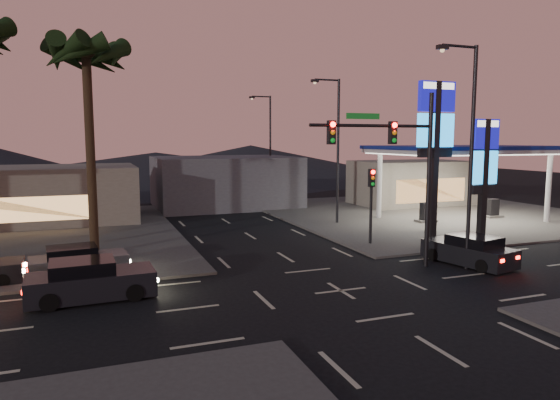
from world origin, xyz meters
name	(u,v)px	position (x,y,z in m)	size (l,w,h in m)	color
ground	(341,291)	(0.00, 0.00, 0.00)	(140.00, 140.00, 0.00)	black
corner_lot_ne	(426,213)	(16.00, 16.00, 0.06)	(24.00, 24.00, 0.12)	#47443F
gas_station	(463,151)	(16.00, 12.00, 5.08)	(12.20, 8.20, 5.47)	silver
convenience_store	(411,183)	(18.00, 21.00, 2.00)	(10.00, 6.00, 4.00)	#726B5B
pylon_sign_tall	(436,130)	(8.50, 5.50, 6.39)	(2.20, 0.35, 9.00)	black
pylon_sign_short	(484,163)	(11.00, 4.50, 4.66)	(1.60, 0.35, 7.00)	black
traffic_signal_mast	(397,155)	(3.76, 1.99, 5.23)	(6.10, 0.39, 8.00)	black
pedestal_signal	(371,194)	(5.50, 6.98, 2.92)	(0.32, 0.39, 4.30)	black
streetlight_near	(468,144)	(6.79, 1.00, 5.72)	(2.14, 0.25, 10.00)	black
streetlight_mid	(335,142)	(6.79, 14.00, 5.72)	(2.14, 0.25, 10.00)	black
streetlight_far	(268,142)	(6.79, 28.00, 5.72)	(2.14, 0.25, 10.00)	black
palm_a	(87,66)	(-9.00, 9.50, 9.43)	(4.41, 4.41, 10.86)	black
building_far_west	(17,196)	(-14.00, 22.00, 2.00)	(16.00, 8.00, 4.00)	#726B5B
building_far_mid	(225,182)	(2.00, 26.00, 2.20)	(12.00, 9.00, 4.40)	#4C4C51
hill_right	(251,161)	(15.00, 60.00, 2.50)	(50.00, 50.00, 5.00)	black
hill_center	(156,166)	(0.00, 60.00, 2.00)	(60.00, 60.00, 4.00)	black
car_lane_a_front	(90,281)	(-9.21, 2.34, 0.70)	(4.69, 2.12, 1.50)	black
car_lane_b_front	(78,262)	(-9.71, 5.89, 0.62)	(4.23, 2.08, 1.34)	#595A5C
suv_station	(470,251)	(7.65, 1.55, 0.66)	(2.67, 4.54, 1.43)	black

